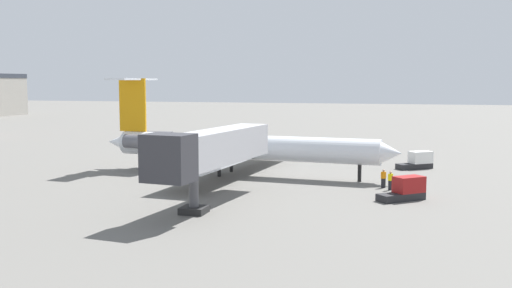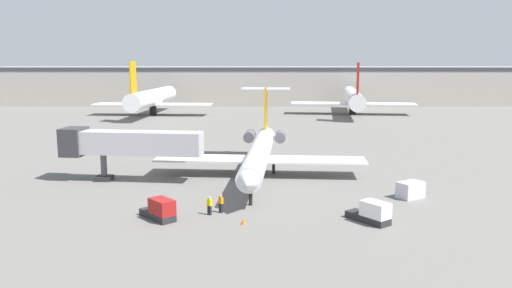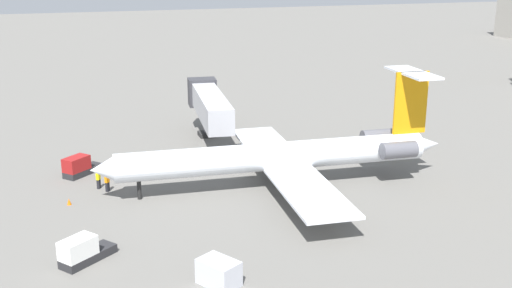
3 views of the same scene
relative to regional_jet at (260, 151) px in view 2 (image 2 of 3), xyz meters
name	(u,v)px [view 2 (image 2 of 3)]	position (x,y,z in m)	size (l,w,h in m)	color
ground_plane	(277,177)	(2.11, -0.88, -3.02)	(400.00, 400.00, 0.10)	#66635E
regional_jet	(260,151)	(0.00, 0.00, 0.00)	(25.45, 31.93, 9.87)	silver
jet_bridge	(122,143)	(-15.64, -3.05, 1.41)	(16.37, 4.74, 6.07)	#ADADB2
ground_crew_marshaller	(220,203)	(-3.67, -15.35, -2.12)	(0.47, 0.47, 1.69)	black
ground_crew_loader	(209,206)	(-4.65, -16.02, -2.12)	(0.48, 0.43, 1.69)	black
baggage_tug_lead	(159,210)	(-8.82, -17.40, -2.14)	(3.70, 3.92, 1.90)	#262628
baggage_tug_trailing	(371,213)	(9.38, -18.24, -2.14)	(3.54, 4.03, 1.90)	#262628
cargo_container_uld	(410,190)	(15.06, -10.35, -2.15)	(3.05, 2.75, 1.65)	silver
traffic_cone_near	(243,221)	(-1.57, -18.69, -2.70)	(0.36, 0.36, 0.55)	orange
terminal_building	(264,85)	(2.11, 104.30, 2.90)	(178.40, 24.49, 11.73)	#9E998E
parked_airliner_west_end	(152,98)	(-26.62, 67.72, 1.41)	(30.01, 35.54, 13.57)	white
parked_airliner_west_mid	(352,98)	(24.39, 69.97, 1.28)	(32.07, 37.75, 13.31)	white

